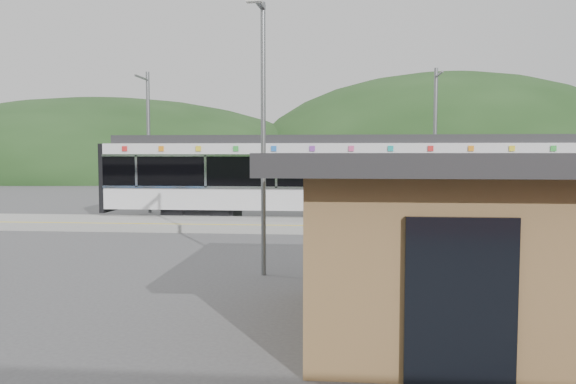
{
  "coord_description": "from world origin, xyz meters",
  "views": [
    {
      "loc": [
        2.46,
        -18.69,
        3.0
      ],
      "look_at": [
        0.67,
        1.0,
        1.62
      ],
      "focal_mm": 35.0,
      "sensor_mm": 36.0,
      "label": 1
    }
  ],
  "objects": [
    {
      "name": "lamp_post",
      "position": [
        0.63,
        -5.29,
        3.92
      ],
      "size": [
        0.36,
        1.15,
        6.59
      ],
      "rotation": [
        0.0,
        0.0,
        -0.06
      ],
      "color": "slate",
      "rests_on": "ground"
    },
    {
      "name": "platform",
      "position": [
        0.0,
        3.3,
        0.15
      ],
      "size": [
        26.0,
        3.2,
        0.3
      ],
      "primitive_type": "cube",
      "color": "#9E9E99",
      "rests_on": "ground"
    },
    {
      "name": "ground",
      "position": [
        0.0,
        0.0,
        0.0
      ],
      "size": [
        120.0,
        120.0,
        0.0
      ],
      "primitive_type": "plane",
      "color": "#4C4C4F",
      "rests_on": "ground"
    },
    {
      "name": "train",
      "position": [
        2.37,
        6.0,
        2.06
      ],
      "size": [
        20.44,
        3.01,
        3.74
      ],
      "color": "black",
      "rests_on": "ground"
    },
    {
      "name": "catenary_mast_east",
      "position": [
        7.0,
        8.56,
        3.65
      ],
      "size": [
        0.18,
        1.8,
        7.0
      ],
      "color": "slate",
      "rests_on": "ground"
    },
    {
      "name": "yellow_line",
      "position": [
        0.0,
        2.0,
        0.3
      ],
      "size": [
        26.0,
        0.1,
        0.01
      ],
      "primitive_type": "cube",
      "color": "yellow",
      "rests_on": "platform"
    },
    {
      "name": "catenary_mast_west",
      "position": [
        -7.0,
        8.56,
        3.65
      ],
      "size": [
        0.18,
        1.8,
        7.0
      ],
      "color": "slate",
      "rests_on": "ground"
    },
    {
      "name": "hills",
      "position": [
        6.19,
        5.29,
        0.0
      ],
      "size": [
        146.0,
        149.0,
        26.0
      ],
      "color": "#1E3D19",
      "rests_on": "ground"
    },
    {
      "name": "station_shelter",
      "position": [
        6.0,
        -9.01,
        1.55
      ],
      "size": [
        9.2,
        6.2,
        3.0
      ],
      "color": "olive",
      "rests_on": "ground"
    }
  ]
}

